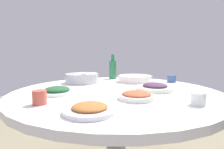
# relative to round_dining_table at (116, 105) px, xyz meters

# --- Properties ---
(round_dining_table) EXTENTS (1.36, 1.36, 0.76)m
(round_dining_table) POSITION_rel_round_dining_table_xyz_m (0.00, 0.00, 0.00)
(round_dining_table) COLOR #99999E
(round_dining_table) RESTS_ON ground
(rice_bowl) EXTENTS (0.28, 0.28, 0.09)m
(rice_bowl) POSITION_rel_round_dining_table_xyz_m (0.06, 0.42, 0.15)
(rice_bowl) COLOR #B2B5BA
(rice_bowl) RESTS_ON round_dining_table
(soup_bowl) EXTENTS (0.29, 0.29, 0.06)m
(soup_bowl) POSITION_rel_round_dining_table_xyz_m (0.40, 0.11, 0.13)
(soup_bowl) COLOR silver
(soup_bowl) RESTS_ON round_dining_table
(dish_stirfry) EXTENTS (0.20, 0.20, 0.04)m
(dish_stirfry) POSITION_rel_round_dining_table_xyz_m (-0.12, -0.24, 0.13)
(dish_stirfry) COLOR white
(dish_stirfry) RESTS_ON round_dining_table
(dish_greens) EXTENTS (0.20, 0.20, 0.05)m
(dish_greens) POSITION_rel_round_dining_table_xyz_m (-0.33, 0.20, 0.13)
(dish_greens) COLOR white
(dish_greens) RESTS_ON round_dining_table
(dish_tofu_braise) EXTENTS (0.22, 0.22, 0.04)m
(dish_tofu_braise) POSITION_rel_round_dining_table_xyz_m (-0.44, -0.21, 0.12)
(dish_tofu_braise) COLOR silver
(dish_tofu_braise) RESTS_ON round_dining_table
(dish_eggplant) EXTENTS (0.25, 0.25, 0.05)m
(dish_eggplant) POSITION_rel_round_dining_table_xyz_m (0.16, -0.21, 0.13)
(dish_eggplant) COLOR silver
(dish_eggplant) RESTS_ON round_dining_table
(green_bottle) EXTENTS (0.07, 0.07, 0.24)m
(green_bottle) POSITION_rel_round_dining_table_xyz_m (0.42, 0.38, 0.21)
(green_bottle) COLOR #297545
(green_bottle) RESTS_ON round_dining_table
(tea_cup_near) EXTENTS (0.07, 0.07, 0.06)m
(tea_cup_near) POSITION_rel_round_dining_table_xyz_m (0.58, -0.15, 0.14)
(tea_cup_near) COLOR #395890
(tea_cup_near) RESTS_ON round_dining_table
(tea_cup_far) EXTENTS (0.07, 0.07, 0.07)m
(tea_cup_far) POSITION_rel_round_dining_table_xyz_m (-0.51, 0.06, 0.14)
(tea_cup_far) COLOR #C0503E
(tea_cup_far) RESTS_ON round_dining_table
(tea_cup_side) EXTENTS (0.07, 0.07, 0.06)m
(tea_cup_side) POSITION_rel_round_dining_table_xyz_m (-0.02, -0.52, 0.14)
(tea_cup_side) COLOR white
(tea_cup_side) RESTS_ON round_dining_table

